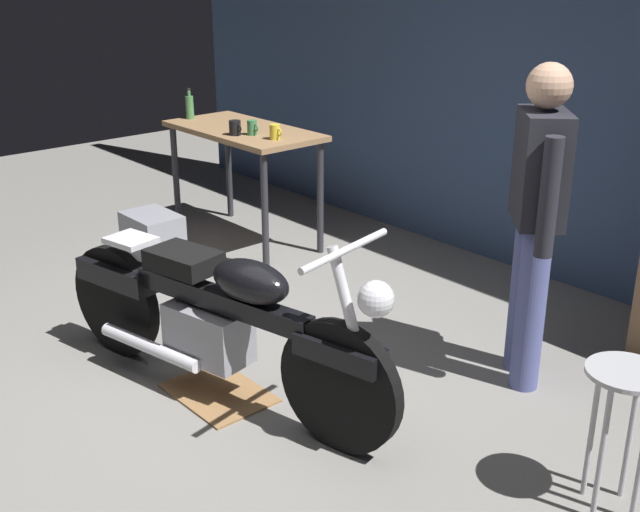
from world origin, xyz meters
The scene contains 12 objects.
ground_plane centered at (0.00, 0.00, 0.00)m, with size 12.00×12.00×0.00m, color gray.
back_wall centered at (0.00, 2.80, 1.55)m, with size 8.00×0.12×3.10m, color #384C70.
workbench centered at (-1.97, 1.61, 0.79)m, with size 1.30×0.64×0.90m.
motorcycle centered at (-0.15, 0.10, 0.45)m, with size 2.16×0.77×1.00m.
person_standing centered at (0.76, 1.43, 0.93)m, with size 0.43×0.43×1.67m.
shop_stool centered at (1.64, 0.80, 0.50)m, with size 0.32×0.32×0.64m.
drip_tray centered at (-0.16, 0.10, 0.01)m, with size 0.56×0.40×0.01m, color olive.
storage_bin centered at (-2.12, 0.86, 0.17)m, with size 0.44×0.32×0.34m, color gray.
mug_green_speckled centered at (-1.73, 1.52, 0.95)m, with size 0.11×0.07×0.11m.
mug_black_matte centered at (-1.81, 1.42, 0.95)m, with size 0.12×0.09×0.11m.
mug_yellow_tall centered at (-1.51, 1.55, 0.95)m, with size 0.11×0.08×0.11m.
bottle centered at (-2.54, 1.51, 1.00)m, with size 0.06×0.06×0.24m.
Camera 1 is at (2.89, -1.88, 2.16)m, focal length 44.67 mm.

